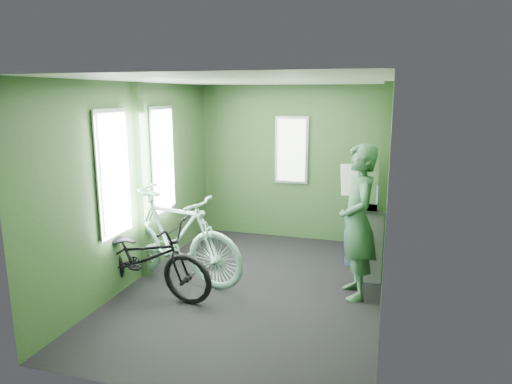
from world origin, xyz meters
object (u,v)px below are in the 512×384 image
(passenger, at_px, (358,222))
(bench_seat, at_px, (365,237))
(bicycle_mint, at_px, (176,281))
(waste_box, at_px, (372,243))
(bicycle_black, at_px, (145,295))

(passenger, xyz_separation_m, bench_seat, (0.03, 1.32, -0.56))
(bicycle_mint, height_order, waste_box, waste_box)
(bicycle_black, bearing_deg, passenger, -66.75)
(bicycle_black, bearing_deg, bicycle_mint, -12.81)
(bicycle_mint, distance_m, waste_box, 2.37)
(waste_box, bearing_deg, bicycle_mint, -160.62)
(bicycle_mint, relative_size, bench_seat, 1.97)
(bench_seat, bearing_deg, waste_box, -87.81)
(bicycle_black, relative_size, bicycle_mint, 0.93)
(bicycle_mint, height_order, passenger, passenger)
(bicycle_mint, distance_m, bench_seat, 2.60)
(waste_box, height_order, bench_seat, bench_seat)
(bicycle_black, xyz_separation_m, waste_box, (2.36, 1.22, 0.43))
(bicycle_mint, bearing_deg, waste_box, -60.57)
(bicycle_mint, relative_size, waste_box, 2.08)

